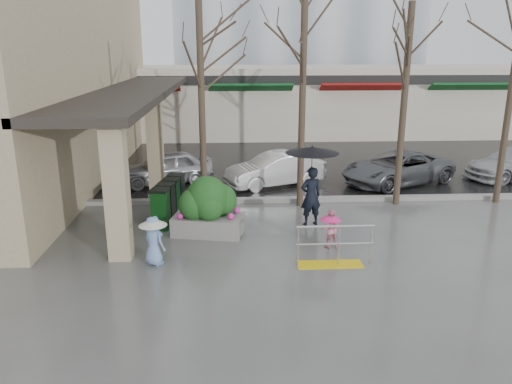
{
  "coord_description": "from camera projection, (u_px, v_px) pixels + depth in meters",
  "views": [
    {
      "loc": [
        -1.08,
        -12.36,
        5.17
      ],
      "look_at": [
        -0.42,
        0.82,
        1.3
      ],
      "focal_mm": 35.0,
      "sensor_mm": 36.0,
      "label": 1
    }
  ],
  "objects": [
    {
      "name": "tree_west",
      "position": [
        200.0,
        49.0,
        15.28
      ],
      "size": [
        3.2,
        3.2,
        6.8
      ],
      "color": "#382B21",
      "rests_on": "ground"
    },
    {
      "name": "woman",
      "position": [
        312.0,
        175.0,
        14.59
      ],
      "size": [
        1.58,
        1.58,
        2.43
      ],
      "rotation": [
        0.0,
        0.0,
        3.42
      ],
      "color": "black",
      "rests_on": "ground"
    },
    {
      "name": "car_a",
      "position": [
        165.0,
        168.0,
        19.37
      ],
      "size": [
        3.98,
        2.64,
        1.26
      ],
      "primitive_type": "imported",
      "rotation": [
        0.0,
        0.0,
        -1.23
      ],
      "color": "silver",
      "rests_on": "ground"
    },
    {
      "name": "planter",
      "position": [
        208.0,
        207.0,
        14.06
      ],
      "size": [
        2.1,
        1.33,
        1.71
      ],
      "rotation": [
        0.0,
        0.0,
        -0.19
      ],
      "color": "slate",
      "rests_on": "ground"
    },
    {
      "name": "pillar_front",
      "position": [
        117.0,
        192.0,
        12.2
      ],
      "size": [
        0.55,
        0.55,
        3.5
      ],
      "primitive_type": "cube",
      "color": "tan",
      "rests_on": "ground"
    },
    {
      "name": "storefront_row",
      "position": [
        282.0,
        100.0,
        30.1
      ],
      "size": [
        34.0,
        6.74,
        4.0
      ],
      "color": "beige",
      "rests_on": "ground"
    },
    {
      "name": "pillar_back",
      "position": [
        155.0,
        142.0,
        18.43
      ],
      "size": [
        0.55,
        0.55,
        3.5
      ],
      "primitive_type": "cube",
      "color": "tan",
      "rests_on": "ground"
    },
    {
      "name": "near_building",
      "position": [
        28.0,
        77.0,
        19.46
      ],
      "size": [
        6.0,
        18.0,
        8.0
      ],
      "primitive_type": "cube",
      "color": "tan",
      "rests_on": "ground"
    },
    {
      "name": "curb",
      "position": [
        264.0,
        200.0,
        17.17
      ],
      "size": [
        120.0,
        0.3,
        0.15
      ],
      "primitive_type": "cube",
      "color": "gray",
      "rests_on": "ground"
    },
    {
      "name": "news_boxes",
      "position": [
        169.0,
        200.0,
        15.33
      ],
      "size": [
        0.85,
        2.24,
        1.22
      ],
      "rotation": [
        0.0,
        0.0,
        -0.17
      ],
      "color": "#0E3E13",
      "rests_on": "ground"
    },
    {
      "name": "car_c",
      "position": [
        397.0,
        168.0,
        19.34
      ],
      "size": [
        4.99,
        3.81,
        1.26
      ],
      "primitive_type": "imported",
      "rotation": [
        0.0,
        0.0,
        -1.14
      ],
      "color": "slate",
      "rests_on": "ground"
    },
    {
      "name": "car_b",
      "position": [
        275.0,
        169.0,
        19.08
      ],
      "size": [
        4.04,
        2.68,
        1.26
      ],
      "primitive_type": "imported",
      "rotation": [
        0.0,
        0.0,
        -1.18
      ],
      "color": "white",
      "rests_on": "ground"
    },
    {
      "name": "handrail",
      "position": [
        333.0,
        251.0,
        12.17
      ],
      "size": [
        1.9,
        0.5,
        1.03
      ],
      "color": "yellow",
      "rests_on": "ground"
    },
    {
      "name": "tree_mideast",
      "position": [
        408.0,
        56.0,
        15.65
      ],
      "size": [
        3.2,
        3.2,
        6.5
      ],
      "color": "#382B21",
      "rests_on": "ground"
    },
    {
      "name": "street_asphalt",
      "position": [
        247.0,
        124.0,
        34.44
      ],
      "size": [
        120.0,
        36.0,
        0.01
      ],
      "primitive_type": "cube",
      "color": "black",
      "rests_on": "ground"
    },
    {
      "name": "canopy_slab",
      "position": [
        137.0,
        87.0,
        19.77
      ],
      "size": [
        2.8,
        18.0,
        0.25
      ],
      "primitive_type": "cube",
      "color": "#2D2823",
      "rests_on": "pillar_front"
    },
    {
      "name": "tree_midwest",
      "position": [
        304.0,
        44.0,
        15.39
      ],
      "size": [
        3.2,
        3.2,
        7.0
      ],
      "color": "#382B21",
      "rests_on": "ground"
    },
    {
      "name": "child_blue",
      "position": [
        154.0,
        236.0,
        12.1
      ],
      "size": [
        0.72,
        0.69,
        1.24
      ],
      "rotation": [
        0.0,
        0.0,
        2.46
      ],
      "color": "#779AD3",
      "rests_on": "ground"
    },
    {
      "name": "child_pink",
      "position": [
        330.0,
        226.0,
        13.19
      ],
      "size": [
        0.57,
        0.57,
        1.05
      ],
      "rotation": [
        0.0,
        0.0,
        3.05
      ],
      "color": "pink",
      "rests_on": "ground"
    },
    {
      "name": "ground",
      "position": [
        273.0,
        247.0,
        13.36
      ],
      "size": [
        120.0,
        120.0,
        0.0
      ],
      "primitive_type": "plane",
      "color": "#51514F",
      "rests_on": "ground"
    }
  ]
}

